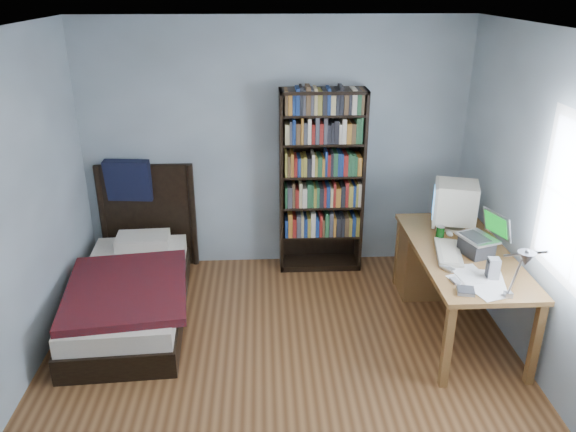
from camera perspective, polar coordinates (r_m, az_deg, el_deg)
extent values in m
plane|color=brown|center=(4.33, -0.40, -17.23)|extent=(4.20, 4.20, 0.00)
plane|color=white|center=(3.32, -0.52, 17.90)|extent=(4.20, 4.20, 0.00)
cube|color=gray|center=(5.62, -1.33, 7.01)|extent=(3.80, 0.04, 2.50)
cube|color=gray|center=(4.17, 26.61, -1.31)|extent=(0.04, 4.20, 2.50)
cube|color=brown|center=(4.85, 17.29, -3.61)|extent=(0.75, 1.63, 0.04)
cube|color=brown|center=(4.31, 15.86, -12.65)|extent=(0.06, 0.06, 0.69)
cube|color=brown|center=(4.55, 23.82, -11.82)|extent=(0.06, 0.06, 0.69)
cube|color=brown|center=(5.57, 11.17, -3.61)|extent=(0.06, 0.06, 0.69)
cube|color=brown|center=(5.75, 17.48, -3.37)|extent=(0.06, 0.06, 0.69)
cube|color=brown|center=(5.51, 14.87, -4.28)|extent=(0.69, 0.40, 0.68)
cube|color=beige|center=(5.24, 16.09, -1.04)|extent=(0.28, 0.26, 0.03)
cylinder|color=beige|center=(5.22, 16.13, -0.63)|extent=(0.09, 0.09, 0.05)
cube|color=beige|center=(5.16, 16.66, 1.40)|extent=(0.45, 0.43, 0.34)
cube|color=#B7B199|center=(5.10, 14.74, 1.38)|extent=(0.13, 0.35, 0.36)
cube|color=#449DF6|center=(5.10, 14.60, 1.38)|extent=(0.09, 0.26, 0.23)
cube|color=#2D2D30|center=(4.79, 18.59, -2.97)|extent=(0.27, 0.29, 0.14)
cube|color=#B7B8BC|center=(4.75, 18.71, -2.12)|extent=(0.31, 0.36, 0.02)
cube|color=#2D2D30|center=(4.74, 18.50, -2.00)|extent=(0.21, 0.27, 0.00)
cube|color=#B7B8BC|center=(4.76, 20.47, -0.81)|extent=(0.16, 0.31, 0.21)
cube|color=#0CBF26|center=(4.76, 20.35, -0.82)|extent=(0.13, 0.25, 0.17)
cube|color=#99999E|center=(4.27, 21.46, -7.45)|extent=(0.06, 0.05, 0.04)
cylinder|color=#99999E|center=(4.13, 22.15, -5.51)|extent=(0.02, 0.13, 0.35)
cylinder|color=#99999E|center=(3.84, 22.98, -3.55)|extent=(0.15, 0.29, 0.18)
cone|color=#99999E|center=(3.68, 23.02, -4.05)|extent=(0.11, 0.11, 0.09)
cube|color=#B7B199|center=(4.74, 15.99, -3.61)|extent=(0.28, 0.51, 0.05)
cube|color=gray|center=(4.45, 20.13, -5.03)|extent=(0.09, 0.09, 0.16)
cylinder|color=#06320E|center=(4.95, 15.18, -1.74)|extent=(0.07, 0.07, 0.13)
ellipsoid|color=silver|center=(5.09, 16.10, -1.74)|extent=(0.06, 0.10, 0.03)
cube|color=#B7B8BC|center=(4.50, 15.90, -5.15)|extent=(0.11, 0.12, 0.02)
cube|color=gray|center=(4.34, 16.60, -6.33)|extent=(0.06, 0.10, 0.02)
cube|color=gray|center=(4.22, 17.60, -7.28)|extent=(0.14, 0.14, 0.02)
cube|color=black|center=(5.57, -0.71, 3.34)|extent=(0.03, 0.30, 1.85)
cube|color=black|center=(5.65, 7.45, 3.44)|extent=(0.03, 0.30, 1.85)
cube|color=black|center=(5.36, 3.63, 12.59)|extent=(0.83, 0.30, 0.03)
cube|color=black|center=(5.96, 3.20, -4.73)|extent=(0.83, 0.30, 0.06)
cube|color=black|center=(5.73, 3.26, 3.87)|extent=(0.83, 0.02, 1.85)
cube|color=olive|center=(5.57, 3.43, 3.62)|extent=(0.75, 0.22, 1.65)
cube|color=black|center=(5.25, -15.52, -8.73)|extent=(1.02, 1.87, 0.22)
cube|color=beige|center=(5.15, -15.74, -6.93)|extent=(0.97, 1.81, 0.16)
cube|color=maroon|center=(4.90, -16.08, -7.13)|extent=(1.12, 1.30, 0.07)
cube|color=beige|center=(5.67, -14.52, -2.47)|extent=(0.52, 0.35, 0.12)
cube|color=black|center=(5.93, -14.02, 0.01)|extent=(0.97, 0.05, 1.10)
cylinder|color=black|center=(6.02, -18.31, -0.14)|extent=(0.06, 0.06, 1.10)
cylinder|color=black|center=(5.84, -9.66, 0.02)|extent=(0.06, 0.06, 1.10)
cube|color=black|center=(5.80, -15.90, 3.51)|extent=(0.46, 0.20, 0.43)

